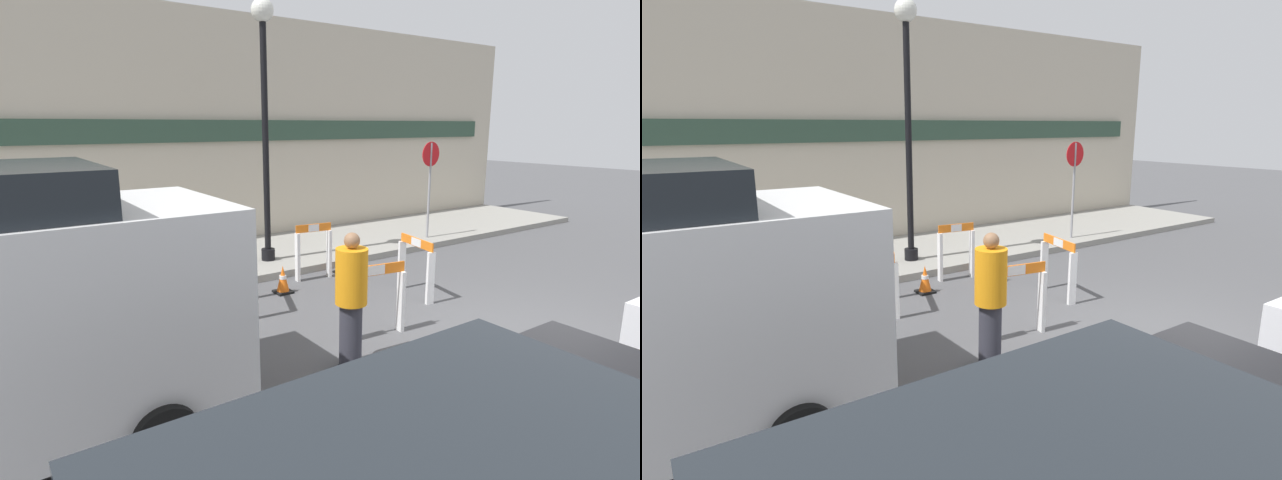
{
  "view_description": "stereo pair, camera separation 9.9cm",
  "coord_description": "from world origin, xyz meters",
  "views": [
    {
      "loc": [
        -5.95,
        -3.61,
        2.94
      ],
      "look_at": [
        -1.19,
        3.28,
        1.0
      ],
      "focal_mm": 28.0,
      "sensor_mm": 36.0,
      "label": 1
    },
    {
      "loc": [
        -5.86,
        -3.67,
        2.94
      ],
      "look_at": [
        -1.19,
        3.28,
        1.0
      ],
      "focal_mm": 28.0,
      "sensor_mm": 36.0,
      "label": 2
    }
  ],
  "objects": [
    {
      "name": "ground_plane",
      "position": [
        0.0,
        0.0,
        0.0
      ],
      "size": [
        60.0,
        60.0,
        0.0
      ],
      "primitive_type": "plane",
      "color": "#4C4C4F"
    },
    {
      "name": "sidewalk_slab",
      "position": [
        0.0,
        6.07,
        0.07
      ],
      "size": [
        18.0,
        3.14,
        0.14
      ],
      "color": "gray",
      "rests_on": "ground_plane"
    },
    {
      "name": "storefront_facade",
      "position": [
        0.0,
        7.71,
        2.75
      ],
      "size": [
        18.0,
        0.22,
        5.5
      ],
      "color": "#BCB29E",
      "rests_on": "ground_plane"
    },
    {
      "name": "streetlamp_post",
      "position": [
        -1.05,
        5.41,
        3.45
      ],
      "size": [
        0.44,
        0.44,
        5.14
      ],
      "color": "black",
      "rests_on": "sidewalk_slab"
    },
    {
      "name": "stop_sign",
      "position": [
        3.32,
        5.02,
        1.74
      ],
      "size": [
        0.6,
        0.06,
        2.39
      ],
      "rotation": [
        0.0,
        0.0,
        3.18
      ],
      "color": "gray",
      "rests_on": "sidewalk_slab"
    },
    {
      "name": "barricade_0",
      "position": [
        -2.48,
        3.38,
        0.58
      ],
      "size": [
        0.5,
        0.97,
        1.05
      ],
      "rotation": [
        0.0,
        0.0,
        4.33
      ],
      "color": "white",
      "rests_on": "ground_plane"
    },
    {
      "name": "barricade_1",
      "position": [
        -1.55,
        1.4,
        0.58
      ],
      "size": [
        0.95,
        0.29,
        1.06
      ],
      "rotation": [
        0.0,
        0.0,
        6.12
      ],
      "color": "white",
      "rests_on": "ground_plane"
    },
    {
      "name": "barricade_2",
      "position": [
        0.16,
        2.3,
        0.57
      ],
      "size": [
        0.31,
        0.95,
        1.05
      ],
      "rotation": [
        0.0,
        0.0,
        7.66
      ],
      "color": "white",
      "rests_on": "ground_plane"
    },
    {
      "name": "barricade_3",
      "position": [
        -0.75,
        4.14,
        0.58
      ],
      "size": [
        0.75,
        0.24,
        1.09
      ],
      "rotation": [
        0.0,
        0.0,
        9.28
      ],
      "color": "white",
      "rests_on": "ground_plane"
    },
    {
      "name": "traffic_cone_0",
      "position": [
        -0.05,
        4.12,
        0.29
      ],
      "size": [
        0.3,
        0.3,
        0.61
      ],
      "color": "black",
      "rests_on": "ground_plane"
    },
    {
      "name": "traffic_cone_1",
      "position": [
        -1.67,
        3.75,
        0.24
      ],
      "size": [
        0.3,
        0.3,
        0.5
      ],
      "color": "black",
      "rests_on": "ground_plane"
    },
    {
      "name": "traffic_cone_2",
      "position": [
        -0.3,
        3.54,
        0.31
      ],
      "size": [
        0.3,
        0.3,
        0.64
      ],
      "color": "black",
      "rests_on": "ground_plane"
    },
    {
      "name": "person_worker",
      "position": [
        -2.39,
        0.88,
        0.91
      ],
      "size": [
        0.54,
        0.54,
        1.71
      ],
      "rotation": [
        0.0,
        0.0,
        1.01
      ],
      "color": "#33333D",
      "rests_on": "ground_plane"
    }
  ]
}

